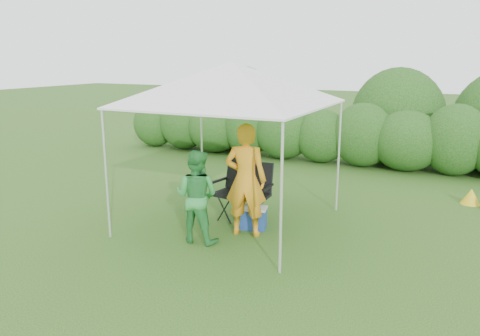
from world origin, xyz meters
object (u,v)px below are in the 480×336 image
at_px(canopy, 232,84).
at_px(chair_right, 254,188).
at_px(chair_left, 236,185).
at_px(cooler, 253,218).
at_px(woman, 197,196).
at_px(man, 246,180).

height_order(canopy, chair_right, canopy).
xyz_separation_m(chair_right, chair_left, (-0.35, -0.05, 0.02)).
bearing_deg(cooler, woman, -136.32).
distance_m(canopy, chair_left, 1.88).
height_order(woman, cooler, woman).
xyz_separation_m(canopy, woman, (-0.12, -1.01, -1.71)).
height_order(man, woman, man).
distance_m(man, woman, 0.85).
height_order(chair_right, woman, woman).
bearing_deg(chair_right, woman, -110.15).
bearing_deg(canopy, man, -41.59).
distance_m(chair_right, chair_left, 0.36).
bearing_deg(cooler, man, -104.51).
distance_m(canopy, woman, 1.99).
bearing_deg(chair_right, canopy, -132.55).
distance_m(chair_right, man, 0.85).
height_order(canopy, chair_left, canopy).
xyz_separation_m(chair_left, woman, (-0.04, -1.30, 0.14)).
height_order(chair_right, chair_left, chair_left).
relative_size(canopy, woman, 2.07).
bearing_deg(woman, chair_left, -96.54).
distance_m(canopy, man, 1.64).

